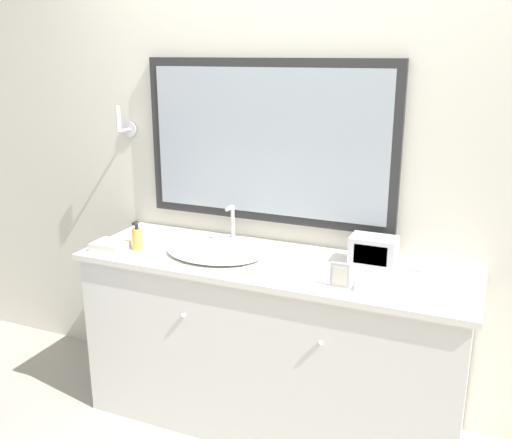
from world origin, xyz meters
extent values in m
cube|color=silver|center=(0.00, 0.67, 1.27)|extent=(8.00, 0.06, 2.55)
cube|color=#282828|center=(-0.15, 0.62, 1.43)|extent=(1.36, 0.04, 0.84)
cube|color=#9EA8B2|center=(-0.15, 0.60, 1.43)|extent=(1.27, 0.01, 0.75)
cylinder|color=silver|center=(-1.01, 0.63, 1.45)|extent=(0.09, 0.01, 0.09)
cylinder|color=silver|center=(-1.01, 0.58, 1.45)|extent=(0.02, 0.10, 0.02)
cylinder|color=white|center=(-1.01, 0.53, 1.52)|extent=(0.02, 0.02, 0.14)
cube|color=silver|center=(0.00, 0.33, 0.43)|extent=(1.87, 0.58, 0.87)
cube|color=silver|center=(0.00, 0.33, 0.88)|extent=(1.93, 0.62, 0.03)
sphere|color=silver|center=(-0.34, 0.03, 0.68)|extent=(0.02, 0.02, 0.02)
sphere|color=silver|center=(0.34, 0.03, 0.68)|extent=(0.02, 0.02, 0.02)
ellipsoid|color=white|center=(-0.30, 0.30, 0.92)|extent=(0.50, 0.38, 0.03)
cylinder|color=silver|center=(-0.30, 0.51, 0.91)|extent=(0.06, 0.06, 0.03)
cylinder|color=silver|center=(-0.30, 0.51, 1.01)|extent=(0.02, 0.02, 0.17)
cylinder|color=silver|center=(-0.30, 0.47, 1.10)|extent=(0.02, 0.07, 0.02)
cylinder|color=white|center=(-0.38, 0.51, 0.93)|extent=(0.06, 0.02, 0.02)
cylinder|color=white|center=(-0.23, 0.51, 0.93)|extent=(0.06, 0.02, 0.02)
cylinder|color=gold|center=(-0.70, 0.21, 0.95)|extent=(0.05, 0.05, 0.11)
cylinder|color=black|center=(-0.70, 0.21, 1.03)|extent=(0.02, 0.02, 0.04)
cube|color=black|center=(-0.70, 0.20, 1.04)|extent=(0.02, 0.03, 0.01)
cube|color=#BCBCC1|center=(0.46, 0.48, 0.97)|extent=(0.22, 0.14, 0.14)
cube|color=black|center=(0.46, 0.41, 0.97)|extent=(0.16, 0.01, 0.09)
cube|color=#B2B2B7|center=(0.38, 0.14, 0.95)|extent=(0.09, 0.01, 0.11)
cube|color=beige|center=(0.38, 0.14, 0.95)|extent=(0.06, 0.00, 0.08)
cube|color=silver|center=(-0.83, 0.15, 0.92)|extent=(0.17, 0.13, 0.04)
cube|color=white|center=(0.53, 0.17, 0.92)|extent=(0.15, 0.10, 0.03)
cube|color=#ADADB2|center=(0.69, 0.51, 0.90)|extent=(0.16, 0.11, 0.01)
camera|label=1|loc=(0.95, -2.09, 1.88)|focal=40.00mm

